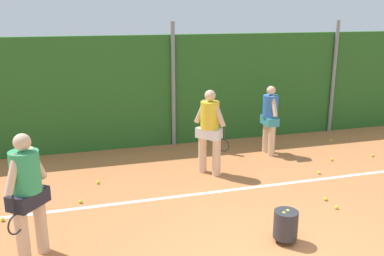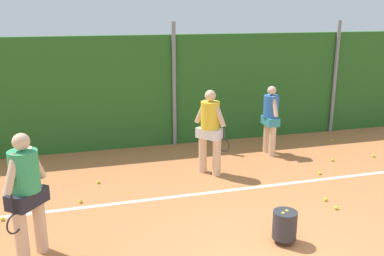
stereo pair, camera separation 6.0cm
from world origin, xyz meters
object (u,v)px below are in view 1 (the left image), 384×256
player_backcourt_far (270,116)px  tennis_ball_1 (332,159)px  tennis_ball_2 (336,207)px  tennis_ball_3 (81,202)px  tennis_ball_6 (331,140)px  player_foreground_near (27,191)px  tennis_ball_0 (98,182)px  tennis_ball_10 (218,160)px  player_midcourt (210,128)px  tennis_ball_7 (2,220)px  tennis_ball_5 (319,173)px  ball_hopper (286,224)px  tennis_ball_9 (326,199)px  tennis_ball_4 (373,155)px

player_backcourt_far → tennis_ball_1: 1.72m
tennis_ball_1 → tennis_ball_2: size_ratio=1.00×
tennis_ball_3 → tennis_ball_6: 6.78m
tennis_ball_1 → player_foreground_near: bearing=-159.9°
player_foreground_near → tennis_ball_6: player_foreground_near is taller
tennis_ball_0 → tennis_ball_1: (5.27, -0.12, 0.00)m
player_backcourt_far → tennis_ball_10: size_ratio=25.02×
player_foreground_near → player_midcourt: player_foreground_near is taller
player_midcourt → tennis_ball_2: player_midcourt is taller
player_foreground_near → tennis_ball_3: (0.68, 1.62, -0.98)m
tennis_ball_7 → tennis_ball_3: bearing=15.4°
player_midcourt → tennis_ball_5: 2.52m
ball_hopper → tennis_ball_9: ball_hopper is taller
player_foreground_near → tennis_ball_9: bearing=133.8°
tennis_ball_1 → tennis_ball_7: size_ratio=1.00×
tennis_ball_1 → tennis_ball_0: bearing=178.7°
player_midcourt → ball_hopper: size_ratio=3.50×
tennis_ball_7 → tennis_ball_1: bearing=8.6°
tennis_ball_4 → player_backcourt_far: bearing=158.5°
tennis_ball_3 → tennis_ball_7: size_ratio=1.00×
tennis_ball_4 → tennis_ball_6: same height
tennis_ball_3 → tennis_ball_9: (4.29, -1.13, 0.00)m
player_backcourt_far → tennis_ball_5: size_ratio=25.02×
ball_hopper → tennis_ball_0: 3.95m
tennis_ball_0 → tennis_ball_5: (4.53, -0.77, 0.00)m
player_backcourt_far → ball_hopper: size_ratio=3.22×
player_backcourt_far → tennis_ball_3: (-4.46, -1.58, -0.90)m
tennis_ball_9 → player_foreground_near: bearing=-174.4°
player_foreground_near → tennis_ball_2: bearing=129.8°
tennis_ball_0 → tennis_ball_2: same height
tennis_ball_2 → tennis_ball_9: (0.01, 0.35, 0.00)m
player_midcourt → tennis_ball_5: size_ratio=27.20×
ball_hopper → tennis_ball_9: bearing=37.7°
player_foreground_near → tennis_ball_0: 2.82m
tennis_ball_10 → tennis_ball_4: bearing=-11.5°
tennis_ball_2 → tennis_ball_10: size_ratio=1.00×
player_midcourt → tennis_ball_1: bearing=50.0°
tennis_ball_5 → tennis_ball_9: (-0.60, -1.17, 0.00)m
player_backcourt_far → tennis_ball_5: (0.44, -1.53, -0.90)m
player_foreground_near → tennis_ball_5: player_foreground_near is taller
tennis_ball_6 → tennis_ball_9: 3.82m
tennis_ball_6 → tennis_ball_9: (-2.19, -3.13, 0.00)m
tennis_ball_3 → tennis_ball_6: (6.48, 2.00, 0.00)m
player_foreground_near → ball_hopper: bearing=118.7°
player_backcourt_far → tennis_ball_4: (2.28, -0.90, -0.90)m
player_backcourt_far → tennis_ball_9: 2.85m
tennis_ball_0 → tennis_ball_5: bearing=-9.6°
player_foreground_near → tennis_ball_9: 5.09m
tennis_ball_2 → tennis_ball_7: size_ratio=1.00×
tennis_ball_4 → tennis_ball_7: size_ratio=1.00×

